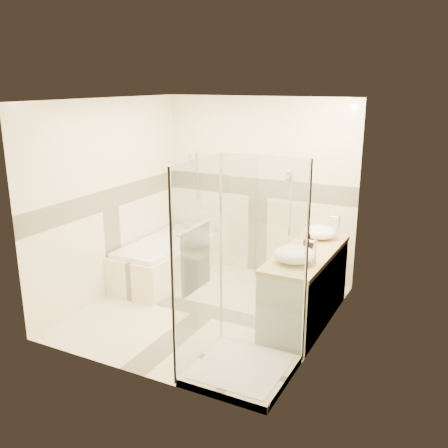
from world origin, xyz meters
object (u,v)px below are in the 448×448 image
at_px(shower_enclosure, 234,320).
at_px(vessel_sink_far, 294,254).
at_px(amenity_bottle_a, 307,244).
at_px(amenity_bottle_b, 309,241).
at_px(bathtub, 166,258).
at_px(vanity, 305,286).
at_px(vessel_sink_near, 320,232).

distance_m(shower_enclosure, vessel_sink_far, 1.02).
height_order(amenity_bottle_a, amenity_bottle_b, amenity_bottle_b).
relative_size(bathtub, vanity, 1.05).
xyz_separation_m(shower_enclosure, vessel_sink_far, (0.27, 0.88, 0.43)).
height_order(vanity, amenity_bottle_a, amenity_bottle_a).
xyz_separation_m(shower_enclosure, vessel_sink_near, (0.27, 1.82, 0.43)).
xyz_separation_m(amenity_bottle_a, amenity_bottle_b, (0.00, 0.05, 0.02)).
bearing_deg(vessel_sink_far, vessel_sink_near, 90.00).
height_order(vanity, shower_enclosure, shower_enclosure).
xyz_separation_m(shower_enclosure, amenity_bottle_a, (0.27, 1.33, 0.41)).
xyz_separation_m(vessel_sink_far, amenity_bottle_a, (0.00, 0.45, -0.02)).
relative_size(amenity_bottle_a, amenity_bottle_b, 0.80).
relative_size(bathtub, shower_enclosure, 0.83).
distance_m(bathtub, vessel_sink_near, 2.23).
xyz_separation_m(shower_enclosure, amenity_bottle_b, (0.27, 1.38, 0.43)).
bearing_deg(vanity, amenity_bottle_a, 109.08).
distance_m(vessel_sink_near, amenity_bottle_a, 0.49).
distance_m(vessel_sink_far, amenity_bottle_a, 0.45).
bearing_deg(vessel_sink_near, shower_enclosure, -98.53).
height_order(vessel_sink_far, amenity_bottle_b, vessel_sink_far).
bearing_deg(amenity_bottle_a, vanity, -70.92).
bearing_deg(vanity, shower_enclosure, -102.97).
distance_m(vessel_sink_near, amenity_bottle_b, 0.44).
bearing_deg(vanity, bathtub, 170.75).
bearing_deg(amenity_bottle_a, bathtub, 172.19).
bearing_deg(amenity_bottle_b, amenity_bottle_a, -90.00).
bearing_deg(amenity_bottle_b, bathtub, 173.55).
height_order(bathtub, shower_enclosure, shower_enclosure).
bearing_deg(vessel_sink_near, amenity_bottle_b, -90.00).
height_order(vanity, vessel_sink_far, vessel_sink_far).
relative_size(vessel_sink_near, vessel_sink_far, 0.91).
xyz_separation_m(bathtub, amenity_bottle_a, (2.13, -0.29, 0.61)).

